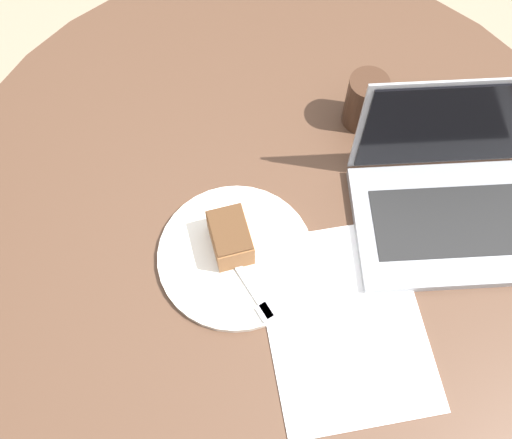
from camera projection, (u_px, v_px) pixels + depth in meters
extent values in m
plane|color=gray|center=(268.00, 329.00, 1.70)|extent=(12.00, 12.00, 0.00)
cylinder|color=#4C3323|center=(268.00, 328.00, 1.69)|extent=(0.50, 0.50, 0.02)
cylinder|color=#4C3323|center=(270.00, 284.00, 1.36)|extent=(0.09, 0.09, 0.72)
cylinder|color=#4C3323|center=(275.00, 208.00, 1.02)|extent=(1.15, 1.15, 0.03)
cube|color=white|center=(344.00, 322.00, 0.92)|extent=(0.38, 0.34, 0.00)
cylinder|color=silver|center=(236.00, 256.00, 0.96)|extent=(0.25, 0.25, 0.01)
cube|color=brown|center=(230.00, 238.00, 0.94)|extent=(0.10, 0.09, 0.06)
cube|color=#4D311C|center=(230.00, 230.00, 0.91)|extent=(0.10, 0.09, 0.00)
cube|color=silver|center=(242.00, 273.00, 0.94)|extent=(0.13, 0.13, 0.00)
cube|color=silver|center=(267.00, 311.00, 0.91)|extent=(0.04, 0.04, 0.00)
cylinder|color=#3D2619|center=(365.00, 101.00, 1.04)|extent=(0.07, 0.07, 0.11)
cube|color=gray|center=(452.00, 224.00, 0.98)|extent=(0.29, 0.36, 0.02)
cube|color=black|center=(453.00, 221.00, 0.97)|extent=(0.19, 0.28, 0.00)
cube|color=gray|center=(459.00, 125.00, 0.93)|extent=(0.09, 0.31, 0.21)
cube|color=black|center=(459.00, 127.00, 0.93)|extent=(0.08, 0.29, 0.20)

